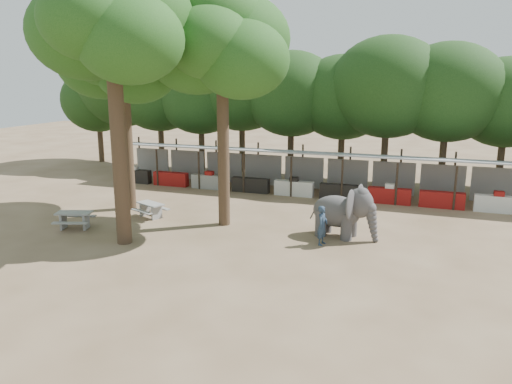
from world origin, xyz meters
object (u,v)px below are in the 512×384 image
(picnic_table_near, at_px, (74,218))
(yard_tree_center, at_px, (111,21))
(yard_tree_back, at_px, (221,43))
(handler, at_px, (322,225))
(yard_tree_left, at_px, (122,53))
(picnic_table_far, at_px, (151,208))
(elephant, at_px, (344,212))

(picnic_table_near, bearing_deg, yard_tree_center, -31.54)
(yard_tree_back, relative_size, picnic_table_near, 5.62)
(yard_tree_back, bearing_deg, picnic_table_near, -152.46)
(handler, relative_size, picnic_table_near, 0.85)
(yard_tree_left, bearing_deg, yard_tree_back, -9.46)
(handler, height_order, picnic_table_far, handler)
(yard_tree_left, height_order, picnic_table_far, yard_tree_left)
(yard_tree_center, height_order, elephant, yard_tree_center)
(yard_tree_back, distance_m, elephant, 9.47)
(yard_tree_left, relative_size, handler, 6.45)
(picnic_table_far, bearing_deg, picnic_table_near, -105.82)
(picnic_table_near, bearing_deg, yard_tree_left, 67.89)
(handler, distance_m, picnic_table_far, 9.26)
(picnic_table_far, bearing_deg, handler, 15.50)
(yard_tree_back, relative_size, elephant, 3.58)
(handler, xyz_separation_m, picnic_table_near, (-11.52, -1.74, -0.32))
(yard_tree_left, relative_size, picnic_table_far, 5.75)
(yard_tree_back, height_order, picnic_table_far, yard_tree_back)
(picnic_table_near, relative_size, picnic_table_far, 1.05)
(yard_tree_center, bearing_deg, yard_tree_back, 53.14)
(picnic_table_far, bearing_deg, yard_tree_left, 170.50)
(elephant, xyz_separation_m, handler, (-0.70, -1.33, -0.33))
(yard_tree_left, height_order, picnic_table_near, yard_tree_left)
(picnic_table_near, bearing_deg, handler, -10.11)
(yard_tree_left, distance_m, yard_tree_back, 6.09)
(elephant, xyz_separation_m, picnic_table_far, (-9.87, -0.14, -0.69))
(yard_tree_back, bearing_deg, handler, -16.06)
(yard_tree_left, height_order, handler, yard_tree_left)
(yard_tree_back, xyz_separation_m, handler, (5.27, -1.52, -7.69))
(picnic_table_near, height_order, picnic_table_far, picnic_table_near)
(handler, distance_m, picnic_table_near, 11.66)
(yard_tree_left, xyz_separation_m, picnic_table_far, (2.10, -1.33, -7.71))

